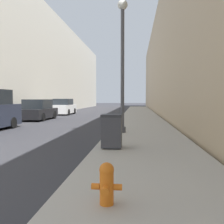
# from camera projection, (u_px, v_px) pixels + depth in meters

# --- Properties ---
(sidewalk_right) EXTENTS (3.31, 60.00, 0.16)m
(sidewalk_right) POSITION_uv_depth(u_px,v_px,m) (141.00, 118.00, 20.60)
(sidewalk_right) COLOR #ADA89E
(sidewalk_right) RESTS_ON ground
(building_left_glass) EXTENTS (12.00, 60.00, 11.86)m
(building_left_glass) POSITION_uv_depth(u_px,v_px,m) (6.00, 63.00, 29.82)
(building_left_glass) COLOR beige
(building_left_glass) RESTS_ON ground
(building_right_stone) EXTENTS (12.00, 60.00, 11.45)m
(building_right_stone) POSITION_uv_depth(u_px,v_px,m) (211.00, 62.00, 27.49)
(building_right_stone) COLOR tan
(building_right_stone) RESTS_ON ground
(fire_hydrant) EXTENTS (0.44, 0.33, 0.61)m
(fire_hydrant) POSITION_uv_depth(u_px,v_px,m) (107.00, 183.00, 3.57)
(fire_hydrant) COLOR orange
(fire_hydrant) RESTS_ON sidewalk_right
(trash_bin) EXTENTS (0.63, 0.63, 1.04)m
(trash_bin) POSITION_uv_depth(u_px,v_px,m) (112.00, 131.00, 7.72)
(trash_bin) COLOR #3D3D42
(trash_bin) RESTS_ON sidewalk_right
(lamppost) EXTENTS (0.45, 0.45, 5.91)m
(lamppost) POSITION_uv_depth(u_px,v_px,m) (122.00, 54.00, 11.13)
(lamppost) COLOR #4C4C51
(lamppost) RESTS_ON sidewalk_right
(parked_sedan_near) EXTENTS (1.98, 4.33, 1.64)m
(parked_sedan_near) POSITION_uv_depth(u_px,v_px,m) (38.00, 111.00, 19.95)
(parked_sedan_near) COLOR black
(parked_sedan_near) RESTS_ON ground
(parked_sedan_far) EXTENTS (1.97, 4.11, 1.69)m
(parked_sedan_far) POSITION_uv_depth(u_px,v_px,m) (63.00, 107.00, 26.74)
(parked_sedan_far) COLOR silver
(parked_sedan_far) RESTS_ON ground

